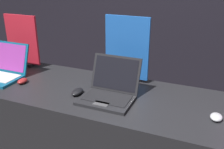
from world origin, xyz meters
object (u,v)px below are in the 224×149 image
at_px(mouse_back, 216,117).
at_px(promo_stand_middle, 127,51).
at_px(promo_stand_front, 23,42).
at_px(laptop_middle, 110,89).
at_px(mouse_front, 22,81).
at_px(laptop_front, 1,70).
at_px(mouse_middle, 77,92).

bearing_deg(mouse_back, promo_stand_middle, 153.01).
bearing_deg(promo_stand_front, laptop_middle, -16.78).
bearing_deg(mouse_back, mouse_front, -179.08).
distance_m(laptop_front, mouse_middle, 0.73).
distance_m(mouse_front, promo_stand_front, 0.46).
distance_m(laptop_middle, promo_stand_middle, 0.37).
relative_size(promo_stand_middle, mouse_back, 5.44).
xyz_separation_m(promo_stand_front, mouse_back, (1.63, -0.31, -0.20)).
bearing_deg(promo_stand_front, mouse_back, -10.63).
height_order(mouse_front, laptop_middle, laptop_middle).
xyz_separation_m(laptop_middle, promo_stand_middle, (0.00, 0.33, 0.18)).
bearing_deg(laptop_front, mouse_front, -9.62).
xyz_separation_m(mouse_middle, mouse_back, (0.91, 0.02, -0.00)).
distance_m(mouse_front, promo_stand_middle, 0.83).
xyz_separation_m(laptop_front, laptop_middle, (0.95, -0.00, -0.00)).
bearing_deg(promo_stand_front, mouse_middle, -24.46).
relative_size(mouse_front, mouse_middle, 0.80).
relative_size(mouse_front, laptop_middle, 0.26).
xyz_separation_m(promo_stand_front, promo_stand_middle, (0.95, 0.04, 0.02)).
bearing_deg(laptop_front, promo_stand_front, 90.00).
relative_size(laptop_front, promo_stand_middle, 0.77).
height_order(laptop_front, mouse_front, laptop_front).
bearing_deg(mouse_middle, promo_stand_middle, 58.38).
xyz_separation_m(laptop_front, mouse_front, (0.25, -0.04, -0.04)).
bearing_deg(promo_stand_front, laptop_front, -90.00).
xyz_separation_m(mouse_front, promo_stand_middle, (0.71, 0.37, 0.22)).
bearing_deg(mouse_back, laptop_middle, 178.40).
bearing_deg(mouse_front, mouse_back, 0.92).
relative_size(promo_stand_front, mouse_middle, 3.94).
bearing_deg(mouse_back, laptop_front, 179.31).
bearing_deg(mouse_back, mouse_middle, -178.49).
bearing_deg(promo_stand_front, mouse_front, -53.05).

